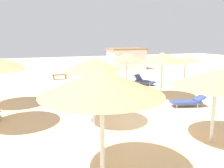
% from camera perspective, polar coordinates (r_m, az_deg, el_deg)
% --- Properties ---
extents(ground_plane, '(80.00, 80.00, 0.00)m').
position_cam_1_polar(ground_plane, '(10.56, 5.91, -9.41)').
color(ground_plane, beige).
extents(parasol_0, '(2.82, 2.82, 2.92)m').
position_cam_1_polar(parasol_0, '(14.44, 12.71, 6.59)').
color(parasol_0, silver).
rests_on(parasol_0, ground).
extents(parasol_3, '(2.77, 2.77, 2.59)m').
position_cam_1_polar(parasol_3, '(18.21, 3.75, 6.91)').
color(parasol_3, silver).
rests_on(parasol_3, ground).
extents(parasol_4, '(2.32, 2.32, 2.46)m').
position_cam_1_polar(parasol_4, '(18.27, 18.20, 6.03)').
color(parasol_4, silver).
rests_on(parasol_4, ground).
extents(parasol_5, '(2.69, 2.69, 2.97)m').
position_cam_1_polar(parasol_5, '(9.39, -4.88, 4.90)').
color(parasol_5, silver).
rests_on(parasol_5, ground).
extents(parasol_8, '(3.12, 3.12, 2.99)m').
position_cam_1_polar(parasol_8, '(5.52, -2.61, 0.34)').
color(parasol_8, silver).
rests_on(parasol_8, ground).
extents(parasol_9, '(3.11, 3.11, 2.70)m').
position_cam_1_polar(parasol_9, '(8.65, 25.10, 1.35)').
color(parasol_9, silver).
rests_on(parasol_9, ground).
extents(lounger_0, '(2.01, 1.10, 0.65)m').
position_cam_1_polar(lounger_0, '(13.29, 18.81, -4.20)').
color(lounger_0, '#33478C').
rests_on(lounger_0, ground).
extents(lounger_3, '(1.31, 1.97, 0.77)m').
position_cam_1_polar(lounger_3, '(18.94, 8.18, 0.85)').
color(lounger_3, '#33478C').
rests_on(lounger_3, ground).
extents(bench_0, '(0.63, 1.54, 0.49)m').
position_cam_1_polar(bench_0, '(21.75, -6.64, 2.30)').
color(bench_0, brown).
rests_on(bench_0, ground).
extents(bench_1, '(1.52, 0.50, 0.49)m').
position_cam_1_polar(bench_1, '(21.67, -13.16, 2.04)').
color(bench_1, brown).
rests_on(bench_1, ground).
extents(beach_cabana, '(4.56, 3.35, 2.65)m').
position_cam_1_polar(beach_cabana, '(28.42, 3.61, 6.50)').
color(beach_cabana, white).
rests_on(beach_cabana, ground).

